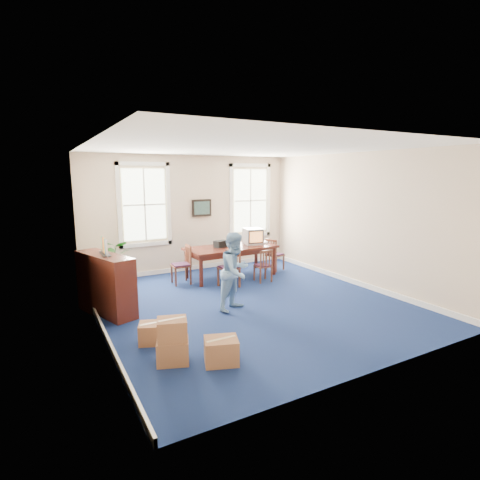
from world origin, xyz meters
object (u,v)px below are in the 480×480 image
crt_tv (253,236)px  credenza (106,282)px  cardboard_boxes (182,335)px  conference_table (231,261)px  chair_near_left (229,267)px  potted_plant (111,263)px  man (236,271)px

crt_tv → credenza: crt_tv is taller
credenza → cardboard_boxes: credenza is taller
conference_table → crt_tv: crt_tv is taller
conference_table → credenza: bearing=-163.4°
chair_near_left → potted_plant: 2.83m
conference_table → cardboard_boxes: conference_table is taller
crt_tv → chair_near_left: (-1.19, -0.86, -0.54)m
man → credenza: (-2.30, 1.07, -0.17)m
chair_near_left → man: bearing=63.9°
man → credenza: size_ratio=1.01×
chair_near_left → credenza: 2.90m
chair_near_left → cardboard_boxes: (-2.22, -2.82, -0.14)m
chair_near_left → man: man is taller
potted_plant → cardboard_boxes: potted_plant is taller
chair_near_left → cardboard_boxes: size_ratio=0.80×
cardboard_boxes → credenza: bearing=104.8°
man → potted_plant: 3.38m
man → potted_plant: man is taller
conference_table → potted_plant: potted_plant is taller
conference_table → crt_tv: (0.70, 0.05, 0.62)m
man → cardboard_boxes: bearing=-166.4°
crt_tv → potted_plant: size_ratio=0.44×
conference_table → man: (-1.06, -2.23, 0.38)m
chair_near_left → crt_tv: bearing=-148.0°
man → conference_table: bearing=37.8°
crt_tv → cardboard_boxes: crt_tv is taller
credenza → cardboard_boxes: 2.57m
man → crt_tv: bearing=25.6°
cardboard_boxes → conference_table: bearing=53.3°
crt_tv → cardboard_boxes: 5.06m
potted_plant → cardboard_boxes: size_ratio=0.97×
crt_tv → chair_near_left: bearing=-135.0°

